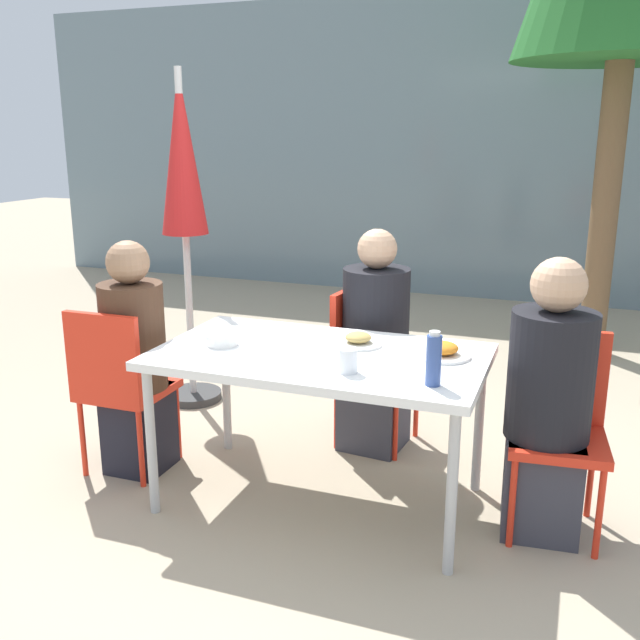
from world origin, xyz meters
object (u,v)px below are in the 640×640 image
Objects in this scene: person_right at (548,408)px; person_far at (375,348)px; person_left at (135,364)px; chair_right at (558,416)px; chair_far at (365,354)px; closed_umbrella at (183,176)px; bottle at (434,360)px; salad_bowl at (222,340)px; chair_left at (118,380)px; drinking_cup at (348,360)px.

person_far is (-0.92, 0.57, -0.00)m from person_right.
person_left is 2.02m from chair_right.
person_right is 1.18m from chair_far.
chair_right is 0.12m from person_right.
person_far reaches higher than chair_right.
closed_umbrella reaches higher than bottle.
bottle reaches higher than salad_bowl.
person_right reaches higher than person_left.
chair_left is 0.42× the size of closed_umbrella.
person_far is 0.92m from drinking_cup.
chair_far is at bearing -9.77° from closed_umbrella.
person_left is at bearing 171.31° from bottle.
closed_umbrella is (-2.21, 0.84, 0.85)m from person_right.
chair_left is at bearing -45.81° from chair_far.
salad_bowl is (-1.02, 0.19, -0.08)m from bottle.
person_left is at bearing -51.51° from person_far.
person_left is 8.06× the size of salad_bowl.
chair_left reaches higher than drinking_cup.
person_right reaches higher than salad_bowl.
person_right is 11.84× the size of drinking_cup.
closed_umbrella is at bearing 146.51° from bottle.
drinking_cup is at bearing -10.23° from person_left.
chair_right is at bearing 8.89° from salad_bowl.
chair_left and chair_far have the same top height.
chair_left is 1.33m from person_far.
chair_left is 0.71× the size of person_right.
bottle is (1.78, -1.18, -0.59)m from closed_umbrella.
bottle is 2.14× the size of drinking_cup.
person_right is 8.22× the size of salad_bowl.
person_left is 1.58m from bottle.
chair_far reaches higher than drinking_cup.
drinking_cup is at bearing 175.36° from bottle.
closed_umbrella is 13.94× the size of salad_bowl.
person_far is 0.92m from salad_bowl.
chair_far is 0.11m from person_far.
chair_left and chair_right have the same top height.
chair_right is 5.87× the size of salad_bowl.
closed_umbrella reaches higher than salad_bowl.
chair_left is 1.27m from drinking_cup.
person_left is 1.25m from person_far.
person_left is at bearing -47.32° from chair_far.
person_left is 0.98× the size of person_right.
bottle is (1.54, -0.24, 0.27)m from person_left.
person_left is at bearing -2.64° from person_right.
chair_far is 3.95× the size of bottle.
closed_umbrella is at bearing 100.27° from chair_left.
person_left reaches higher than bottle.
chair_far is at bearing 38.17° from chair_left.
chair_far reaches higher than salad_bowl.
drinking_cup is at bearing -38.90° from closed_umbrella.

